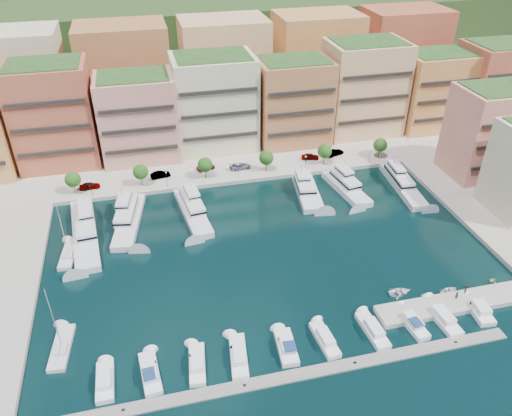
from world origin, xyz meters
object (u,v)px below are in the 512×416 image
at_px(cruiser_8, 442,317).
at_px(person_0, 457,295).
at_px(tree_5, 380,145).
at_px(lamppost_4, 370,153).
at_px(sailboat_2, 69,255).
at_px(car_1, 160,175).
at_px(tender_3, 492,280).
at_px(car_3, 240,166).
at_px(yacht_1, 129,218).
at_px(cruiser_1, 150,373).
at_px(car_2, 206,167).
at_px(person_1, 465,289).
at_px(lamppost_3, 306,161).
at_px(car_4, 310,156).
at_px(cruiser_6, 373,331).
at_px(cruiser_4, 286,347).
at_px(tree_1, 141,172).
at_px(cruiser_0, 105,382).
at_px(lamppost_1, 166,177).
at_px(car_0, 90,186).
at_px(tender_0, 400,292).
at_px(lamppost_2, 238,169).
at_px(tree_3, 266,158).
at_px(sailboat_0, 62,348).
at_px(yacht_5, 345,186).
at_px(tree_2, 205,165).
at_px(yacht_6, 401,182).
at_px(yacht_4, 307,190).
at_px(tender_2, 449,291).
at_px(tree_4, 325,151).
at_px(yacht_0, 85,229).
at_px(cruiser_5, 325,340).
at_px(cruiser_3, 239,356).
at_px(cruiser_7, 412,323).
at_px(cruiser_9, 479,310).
at_px(cruiser_2, 197,364).
at_px(tree_0, 73,180).
at_px(yacht_2, 192,209).
at_px(tender_1, 425,295).

height_order(cruiser_8, person_0, person_0).
relative_size(tree_5, cruiser_8, 0.61).
distance_m(lamppost_4, sailboat_2, 79.29).
bearing_deg(car_1, tree_5, -101.39).
height_order(tender_3, car_3, car_3).
distance_m(yacht_1, cruiser_1, 43.89).
relative_size(car_2, person_1, 2.54).
height_order(lamppost_3, car_4, lamppost_3).
bearing_deg(car_2, car_1, 81.51).
bearing_deg(person_0, tender_3, -101.72).
bearing_deg(cruiser_1, cruiser_6, 0.03).
bearing_deg(cruiser_4, tree_1, 109.22).
distance_m(cruiser_0, cruiser_4, 28.83).
height_order(lamppost_1, car_0, lamppost_1).
bearing_deg(tree_1, tender_0, -48.43).
bearing_deg(car_0, cruiser_8, -136.98).
bearing_deg(lamppost_2, tree_3, 16.04).
xyz_separation_m(tree_5, sailboat_0, (-79.57, -49.40, -4.43)).
height_order(yacht_5, car_3, yacht_5).
relative_size(tree_2, yacht_6, 0.26).
height_order(lamppost_4, yacht_4, yacht_4).
xyz_separation_m(tender_2, car_4, (-8.40, 55.70, 1.44)).
bearing_deg(person_1, tree_4, -98.21).
bearing_deg(sailboat_0, sailboat_2, 91.34).
bearing_deg(tree_2, car_3, 14.92).
relative_size(tree_3, yacht_0, 0.21).
relative_size(lamppost_1, cruiser_5, 0.52).
bearing_deg(cruiser_1, tree_5, 41.47).
distance_m(tree_3, cruiser_3, 61.50).
distance_m(lamppost_3, cruiser_7, 55.90).
xyz_separation_m(tree_5, tender_3, (-0.52, -51.47, -4.30)).
bearing_deg(tree_2, sailboat_0, -122.58).
bearing_deg(cruiser_5, cruiser_1, -179.96).
xyz_separation_m(cruiser_9, car_2, (-39.29, 62.35, 1.14)).
height_order(lamppost_2, lamppost_3, same).
relative_size(cruiser_5, cruiser_7, 1.02).
bearing_deg(tree_3, lamppost_1, -174.94).
bearing_deg(tree_2, cruiser_2, -100.19).
distance_m(yacht_1, sailboat_0, 37.08).
relative_size(tree_0, yacht_2, 0.27).
relative_size(cruiser_1, tender_1, 5.21).
distance_m(lamppost_3, yacht_0, 57.05).
distance_m(tree_4, lamppost_2, 24.13).
distance_m(lamppost_3, yacht_2, 33.56).
distance_m(tree_0, tender_1, 83.30).
distance_m(tree_0, cruiser_5, 72.36).
distance_m(tender_1, car_0, 81.48).
relative_size(yacht_1, car_1, 4.33).
relative_size(tree_5, cruiser_4, 0.73).
bearing_deg(car_2, cruiser_7, -172.56).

